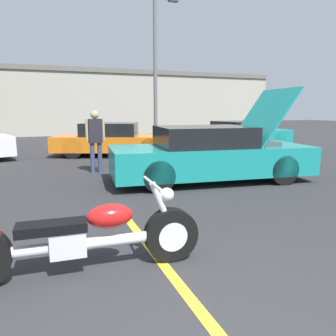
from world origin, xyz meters
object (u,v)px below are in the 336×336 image
object	(u,v)px
spectator_by_show_car	(95,136)
show_car_hood_open	(211,154)
light_pole	(157,64)
parked_car_right_row	(242,135)
parked_car_mid_row	(114,140)
motorcycle	(82,239)

from	to	relation	value
spectator_by_show_car	show_car_hood_open	bearing A→B (deg)	-40.37
light_pole	parked_car_right_row	xyz separation A→B (m)	(2.97, -2.78, -3.20)
parked_car_mid_row	spectator_by_show_car	xyz separation A→B (m)	(-1.14, -3.18, 0.41)
show_car_hood_open	parked_car_mid_row	xyz separation A→B (m)	(-1.28, 5.25, -0.06)
motorcycle	parked_car_mid_row	world-z (taller)	parked_car_mid_row
motorcycle	parked_car_mid_row	size ratio (longest dim) A/B	0.54
show_car_hood_open	parked_car_mid_row	distance (m)	5.40
light_pole	parked_car_right_row	size ratio (longest dim) A/B	1.49
light_pole	spectator_by_show_car	distance (m)	7.75
motorcycle	parked_car_right_row	world-z (taller)	parked_car_right_row
light_pole	motorcycle	size ratio (longest dim) A/B	2.66
motorcycle	light_pole	bearing A→B (deg)	70.20
parked_car_right_row	parked_car_mid_row	distance (m)	5.72
parked_car_right_row	spectator_by_show_car	size ratio (longest dim) A/B	2.72
parked_car_mid_row	spectator_by_show_car	world-z (taller)	spectator_by_show_car
light_pole	spectator_by_show_car	world-z (taller)	light_pole
motorcycle	parked_car_right_row	bearing A→B (deg)	51.54
parked_car_mid_row	spectator_by_show_car	bearing A→B (deg)	-88.74
spectator_by_show_car	parked_car_mid_row	bearing A→B (deg)	70.23
motorcycle	show_car_hood_open	bearing A→B (deg)	48.87
light_pole	spectator_by_show_car	size ratio (longest dim) A/B	4.06
motorcycle	spectator_by_show_car	xyz separation A→B (m)	(1.02, 5.62, 0.62)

